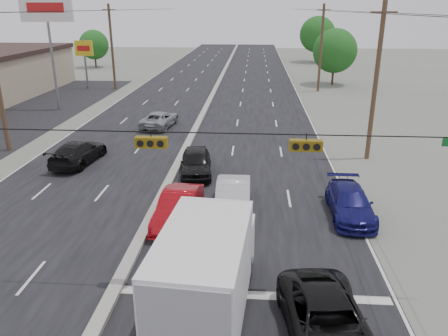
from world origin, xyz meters
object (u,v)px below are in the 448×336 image
at_px(utility_pole_right_c, 321,48).
at_px(queue_car_a, 196,162).
at_px(tree_left_far, 94,45).
at_px(black_suv, 328,324).
at_px(oncoming_far, 160,119).
at_px(tree_right_mid, 335,51).
at_px(oncoming_near, 78,153).
at_px(red_sedan, 178,208).
at_px(queue_car_b, 233,198).
at_px(utility_pole_right_b, 376,82).
at_px(tree_right_far, 317,34).
at_px(pole_sign_billboard, 47,15).
at_px(pole_sign_far, 84,52).
at_px(tan_sedan, 177,303).
at_px(utility_pole_left_c, 112,47).
at_px(box_truck, 208,271).
at_px(queue_car_d, 350,203).

distance_m(utility_pole_right_c, queue_car_a, 31.13).
xyz_separation_m(tree_left_far, queue_car_a, (23.40, -48.76, -2.95)).
distance_m(black_suv, oncoming_far, 26.95).
relative_size(utility_pole_right_c, tree_right_mid, 1.40).
bearing_deg(oncoming_near, red_sedan, 141.63).
xyz_separation_m(queue_car_a, queue_car_b, (2.50, -5.17, 0.02)).
distance_m(queue_car_a, queue_car_b, 5.74).
xyz_separation_m(utility_pole_right_b, tree_right_far, (3.50, 55.00, -0.15)).
xyz_separation_m(utility_pole_right_b, utility_pole_right_c, (0.00, 25.00, 0.00)).
bearing_deg(pole_sign_billboard, oncoming_far, -27.06).
xyz_separation_m(pole_sign_far, tree_right_far, (32.00, 30.00, 0.55)).
xyz_separation_m(pole_sign_billboard, tan_sedan, (17.02, -30.12, -8.07)).
bearing_deg(oncoming_near, oncoming_far, -102.98).
bearing_deg(red_sedan, oncoming_far, 109.02).
relative_size(utility_pole_right_c, pole_sign_far, 1.67).
distance_m(tree_left_far, tree_right_mid, 39.93).
bearing_deg(oncoming_far, tan_sedan, 111.04).
height_order(tree_left_far, tan_sedan, tree_left_far).
bearing_deg(utility_pole_left_c, black_suv, -65.27).
xyz_separation_m(tree_right_mid, red_sedan, (-13.60, -40.14, -3.58)).
height_order(utility_pole_right_b, pole_sign_billboard, pole_sign_billboard).
relative_size(utility_pole_right_c, box_truck, 1.42).
xyz_separation_m(queue_car_b, queue_car_d, (5.67, 0.05, -0.09)).
height_order(red_sedan, queue_car_b, queue_car_b).
distance_m(tree_left_far, queue_car_b, 59.89).
height_order(tree_right_mid, queue_car_a, tree_right_mid).
bearing_deg(queue_car_d, tree_right_far, 84.88).
distance_m(pole_sign_billboard, box_truck, 35.51).
bearing_deg(tree_left_far, pole_sign_billboard, -76.81).
relative_size(black_suv, oncoming_near, 1.03).
height_order(pole_sign_billboard, tree_right_far, pole_sign_billboard).
xyz_separation_m(pole_sign_far, queue_car_a, (17.40, -28.76, -3.64)).
bearing_deg(utility_pole_left_c, tree_right_mid, 10.30).
height_order(pole_sign_billboard, oncoming_far, pole_sign_billboard).
xyz_separation_m(tree_left_far, black_suv, (29.17, -62.71, -2.99)).
distance_m(tree_right_far, tan_sedan, 73.49).
height_order(red_sedan, oncoming_far, red_sedan).
height_order(black_suv, queue_car_b, queue_car_b).
distance_m(tan_sedan, oncoming_near, 17.34).
bearing_deg(tree_right_mid, tree_left_far, 157.93).
bearing_deg(tan_sedan, utility_pole_right_b, 52.43).
bearing_deg(pole_sign_far, oncoming_far, -54.15).
distance_m(tan_sedan, queue_car_b, 8.31).
height_order(utility_pole_left_c, tree_right_mid, utility_pole_left_c).
distance_m(queue_car_a, oncoming_near, 8.02).
distance_m(pole_sign_far, tree_right_far, 43.87).
height_order(pole_sign_billboard, box_truck, pole_sign_billboard).
distance_m(utility_pole_right_c, queue_car_d, 34.29).
bearing_deg(red_sedan, tree_left_far, 117.36).
relative_size(utility_pole_right_b, queue_car_d, 2.10).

